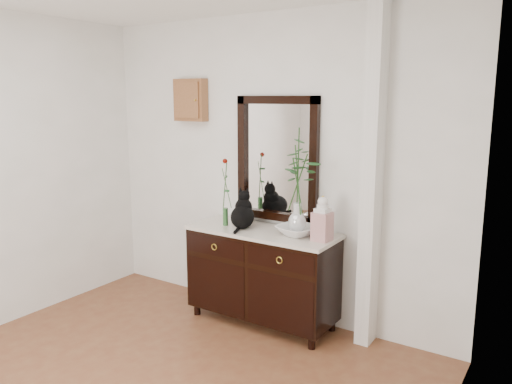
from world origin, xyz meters
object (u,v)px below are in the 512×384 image
Objects in this scene: ginger_jar at (322,218)px; sideboard at (262,271)px; cat at (242,209)px; lotus_bowl at (297,231)px.

sideboard is at bearing 179.15° from ginger_jar.
ginger_jar is (0.57, -0.01, 0.56)m from sideboard.
lotus_bowl is (0.52, 0.05, -0.13)m from cat.
sideboard is at bearing -11.71° from cat.
ginger_jar is at bearing -6.21° from lotus_bowl.
cat is at bearing -170.24° from sideboard.
ginger_jar is (0.24, -0.03, 0.14)m from lotus_bowl.
ginger_jar reaches higher than cat.
sideboard is at bearing -176.93° from lotus_bowl.
cat is 0.76m from ginger_jar.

